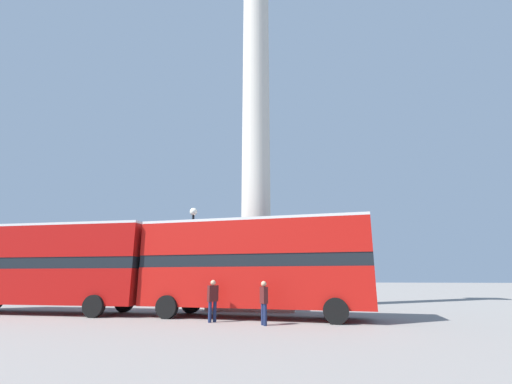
{
  "coord_description": "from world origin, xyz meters",
  "views": [
    {
      "loc": [
        3.45,
        -20.99,
        1.79
      ],
      "look_at": [
        0.0,
        0.0,
        7.09
      ],
      "focal_mm": 24.0,
      "sensor_mm": 36.0,
      "label": 1
    }
  ],
  "objects_px": {
    "bus_a": "(254,263)",
    "street_lamp": "(192,250)",
    "equestrian_statue": "(127,279)",
    "pedestrian_by_plinth": "(264,301)",
    "bus_b": "(44,264)",
    "pedestrian_near_lamp": "(213,299)",
    "monument_column": "(256,153)"
  },
  "relations": [
    {
      "from": "bus_a",
      "to": "street_lamp",
      "type": "relative_size",
      "value": 1.86
    },
    {
      "from": "bus_b",
      "to": "equestrian_statue",
      "type": "relative_size",
      "value": 1.93
    },
    {
      "from": "pedestrian_near_lamp",
      "to": "pedestrian_by_plinth",
      "type": "distance_m",
      "value": 2.29
    },
    {
      "from": "street_lamp",
      "to": "pedestrian_near_lamp",
      "type": "relative_size",
      "value": 3.44
    },
    {
      "from": "equestrian_statue",
      "to": "pedestrian_by_plinth",
      "type": "distance_m",
      "value": 18.34
    },
    {
      "from": "pedestrian_near_lamp",
      "to": "pedestrian_by_plinth",
      "type": "xyz_separation_m",
      "value": [
        2.21,
        -0.57,
        -0.02
      ]
    },
    {
      "from": "equestrian_statue",
      "to": "pedestrian_near_lamp",
      "type": "relative_size",
      "value": 3.54
    },
    {
      "from": "street_lamp",
      "to": "pedestrian_by_plinth",
      "type": "bearing_deg",
      "value": -46.87
    },
    {
      "from": "bus_b",
      "to": "bus_a",
      "type": "bearing_deg",
      "value": -0.96
    },
    {
      "from": "street_lamp",
      "to": "pedestrian_by_plinth",
      "type": "height_order",
      "value": "street_lamp"
    },
    {
      "from": "bus_b",
      "to": "equestrian_statue",
      "type": "bearing_deg",
      "value": 96.06
    },
    {
      "from": "equestrian_statue",
      "to": "pedestrian_near_lamp",
      "type": "height_order",
      "value": "equestrian_statue"
    },
    {
      "from": "bus_b",
      "to": "pedestrian_near_lamp",
      "type": "bearing_deg",
      "value": -11.28
    },
    {
      "from": "monument_column",
      "to": "bus_a",
      "type": "bearing_deg",
      "value": -81.79
    },
    {
      "from": "bus_a",
      "to": "pedestrian_near_lamp",
      "type": "relative_size",
      "value": 6.38
    },
    {
      "from": "pedestrian_by_plinth",
      "to": "pedestrian_near_lamp",
      "type": "bearing_deg",
      "value": 45.13
    },
    {
      "from": "street_lamp",
      "to": "pedestrian_near_lamp",
      "type": "distance_m",
      "value": 5.87
    },
    {
      "from": "monument_column",
      "to": "pedestrian_near_lamp",
      "type": "height_order",
      "value": "monument_column"
    },
    {
      "from": "bus_a",
      "to": "pedestrian_by_plinth",
      "type": "height_order",
      "value": "bus_a"
    },
    {
      "from": "equestrian_statue",
      "to": "pedestrian_near_lamp",
      "type": "xyz_separation_m",
      "value": [
        10.81,
        -12.32,
        -0.7
      ]
    },
    {
      "from": "bus_a",
      "to": "equestrian_statue",
      "type": "relative_size",
      "value": 1.8
    },
    {
      "from": "bus_a",
      "to": "street_lamp",
      "type": "bearing_deg",
      "value": 149.95
    },
    {
      "from": "bus_b",
      "to": "pedestrian_near_lamp",
      "type": "height_order",
      "value": "bus_b"
    },
    {
      "from": "equestrian_statue",
      "to": "street_lamp",
      "type": "relative_size",
      "value": 1.03
    },
    {
      "from": "equestrian_statue",
      "to": "bus_b",
      "type": "bearing_deg",
      "value": -88.78
    },
    {
      "from": "monument_column",
      "to": "bus_a",
      "type": "xyz_separation_m",
      "value": [
        0.72,
        -4.97,
        -7.33
      ]
    },
    {
      "from": "equestrian_statue",
      "to": "pedestrian_by_plinth",
      "type": "xyz_separation_m",
      "value": [
        13.03,
        -12.89,
        -0.73
      ]
    },
    {
      "from": "equestrian_statue",
      "to": "pedestrian_near_lamp",
      "type": "bearing_deg",
      "value": -53.17
    },
    {
      "from": "equestrian_statue",
      "to": "pedestrian_by_plinth",
      "type": "bearing_deg",
      "value": -49.15
    },
    {
      "from": "street_lamp",
      "to": "monument_column",
      "type": "bearing_deg",
      "value": 31.46
    },
    {
      "from": "monument_column",
      "to": "equestrian_statue",
      "type": "xyz_separation_m",
      "value": [
        -11.52,
        5.6,
        -8.12
      ]
    },
    {
      "from": "bus_b",
      "to": "equestrian_statue",
      "type": "xyz_separation_m",
      "value": [
        -1.02,
        10.3,
        -0.82
      ]
    }
  ]
}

